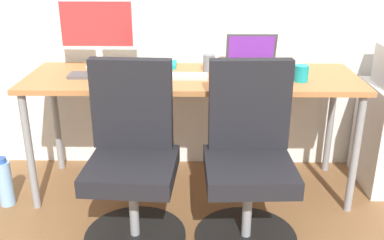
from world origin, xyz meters
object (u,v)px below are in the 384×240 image
(desktop_monitor, at_px, (97,28))
(coffee_mug, at_px, (301,73))
(office_chair_left, at_px, (133,163))
(open_laptop, at_px, (252,63))
(water_bottle_on_floor, at_px, (5,182))
(office_chair_right, at_px, (248,163))

(desktop_monitor, xyz_separation_m, coffee_mug, (1.20, -0.27, -0.20))
(office_chair_left, bearing_deg, desktop_monitor, 113.16)
(office_chair_left, relative_size, open_laptop, 3.03)
(water_bottle_on_floor, height_order, desktop_monitor, desktop_monitor)
(office_chair_right, height_order, desktop_monitor, desktop_monitor)
(water_bottle_on_floor, bearing_deg, open_laptop, 12.30)
(office_chair_left, height_order, desktop_monitor, desktop_monitor)
(open_laptop, bearing_deg, desktop_monitor, 176.13)
(office_chair_right, xyz_separation_m, coffee_mug, (0.32, 0.39, 0.37))
(office_chair_left, xyz_separation_m, water_bottle_on_floor, (-0.82, 0.27, -0.28))
(water_bottle_on_floor, relative_size, coffee_mug, 3.37)
(office_chair_left, distance_m, water_bottle_on_floor, 0.90)
(water_bottle_on_floor, height_order, open_laptop, open_laptop)
(open_laptop, xyz_separation_m, coffee_mug, (0.25, -0.21, -0.01))
(water_bottle_on_floor, xyz_separation_m, desktop_monitor, (0.54, 0.39, 0.85))
(water_bottle_on_floor, relative_size, open_laptop, 1.00)
(office_chair_right, bearing_deg, office_chair_left, -179.99)
(water_bottle_on_floor, bearing_deg, coffee_mug, 3.88)
(open_laptop, relative_size, coffee_mug, 3.37)
(office_chair_right, bearing_deg, desktop_monitor, 143.27)
(office_chair_right, distance_m, open_laptop, 0.71)
(coffee_mug, bearing_deg, office_chair_left, -157.16)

